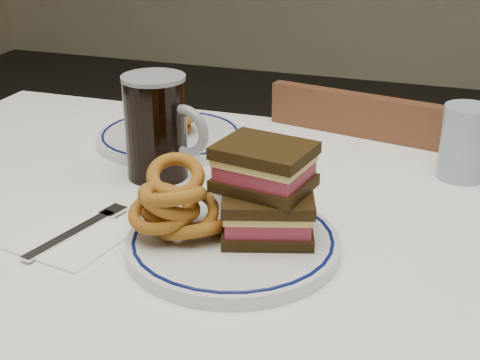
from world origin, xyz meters
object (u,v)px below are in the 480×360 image
(chair_far, at_px, (373,253))
(beer_mug, at_px, (158,126))
(main_plate, at_px, (233,243))
(reuben_sandwich, at_px, (266,191))
(far_plate, at_px, (171,137))

(chair_far, height_order, beer_mug, beer_mug)
(main_plate, xyz_separation_m, beer_mug, (-0.19, 0.18, 0.07))
(chair_far, height_order, reuben_sandwich, reuben_sandwich)
(reuben_sandwich, bearing_deg, main_plate, -142.30)
(reuben_sandwich, bearing_deg, beer_mug, 144.66)
(main_plate, distance_m, beer_mug, 0.27)
(main_plate, height_order, beer_mug, beer_mug)
(chair_far, xyz_separation_m, reuben_sandwich, (-0.08, -0.55, 0.38))
(reuben_sandwich, height_order, far_plate, reuben_sandwich)
(chair_far, xyz_separation_m, far_plate, (-0.35, -0.25, 0.31))
(main_plate, bearing_deg, reuben_sandwich, 37.70)
(reuben_sandwich, xyz_separation_m, far_plate, (-0.27, 0.30, -0.07))
(chair_far, xyz_separation_m, beer_mug, (-0.31, -0.39, 0.38))
(beer_mug, distance_m, far_plate, 0.17)
(main_plate, xyz_separation_m, far_plate, (-0.24, 0.33, -0.00))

